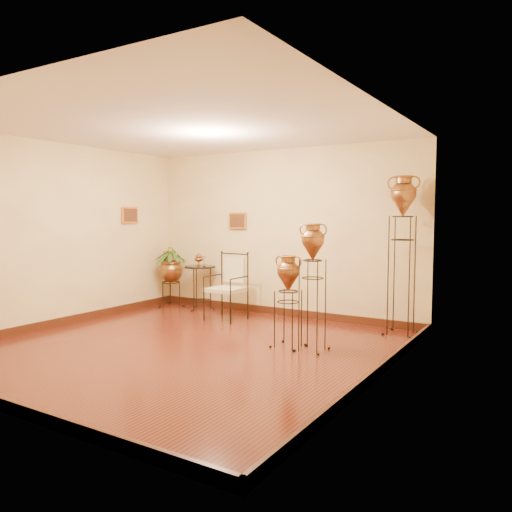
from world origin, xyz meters
The scene contains 8 objects.
ground centered at (0.00, 0.00, 0.00)m, with size 5.00×5.00×0.00m, color maroon.
room_shell centered at (-0.01, 0.01, 1.73)m, with size 5.02×5.02×2.81m.
amphora_tall centered at (2.15, 2.15, 1.16)m, with size 0.45×0.45×2.27m.
amphora_mid centered at (1.45, 0.70, 0.82)m, with size 0.38×0.38×1.62m.
amphora_short centered at (1.10, 0.70, 0.60)m, with size 0.46×0.46×1.21m.
planter_urn centered at (-2.15, 2.15, 0.72)m, with size 0.87×0.87×1.29m.
armchair centered at (-0.54, 1.65, 0.54)m, with size 0.62×0.58×1.08m.
side_table centered at (-1.45, 2.15, 0.41)m, with size 0.70×0.70×1.00m.
Camera 1 is at (4.07, -4.91, 1.69)m, focal length 35.00 mm.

